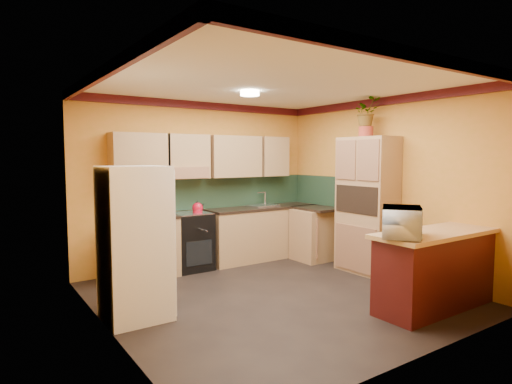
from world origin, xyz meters
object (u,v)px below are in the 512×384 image
stove (191,241)px  breakfast_bar (439,271)px  microwave (402,222)px  base_cabinets_back (225,238)px  fridge (135,243)px  pantry (367,205)px

stove → breakfast_bar: 3.66m
breakfast_bar → microwave: 0.98m
base_cabinets_back → fridge: 2.59m
stove → fridge: 2.13m
pantry → fridge: bearing=177.8°
fridge → microwave: 2.94m
fridge → pantry: (3.60, -0.14, 0.20)m
base_cabinets_back → breakfast_bar: bearing=-71.4°
breakfast_bar → fridge: bearing=151.5°
fridge → breakfast_bar: bearing=-28.5°
stove → breakfast_bar: stove is taller
base_cabinets_back → pantry: pantry is taller
base_cabinets_back → fridge: fridge is taller
fridge → pantry: 3.61m
fridge → stove: bearing=47.4°
base_cabinets_back → pantry: (1.56, -1.68, 0.61)m
fridge → microwave: bearing=-35.4°
stove → fridge: fridge is taller
pantry → breakfast_bar: pantry is taller
stove → microwave: size_ratio=1.54×
stove → breakfast_bar: (1.71, -3.23, -0.02)m
base_cabinets_back → stove: stove is taller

